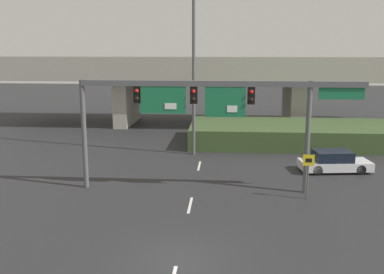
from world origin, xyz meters
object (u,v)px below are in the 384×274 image
at_px(parked_sedan_near_right, 334,162).
at_px(speed_limit_sign, 308,170).
at_px(highway_light_pole_near, 194,34).
at_px(signal_gantry, 210,102).

bearing_deg(parked_sedan_near_right, speed_limit_sign, -122.41).
height_order(speed_limit_sign, highway_light_pole_near, highway_light_pole_near).
bearing_deg(speed_limit_sign, parked_sedan_near_right, 64.46).
bearing_deg(highway_light_pole_near, signal_gantry, -80.07).
xyz_separation_m(speed_limit_sign, parked_sedan_near_right, (2.70, 5.65, -0.99)).
height_order(signal_gantry, speed_limit_sign, signal_gantry).
relative_size(speed_limit_sign, parked_sedan_near_right, 0.53).
relative_size(signal_gantry, speed_limit_sign, 6.28).
bearing_deg(speed_limit_sign, signal_gantry, 168.43).
xyz_separation_m(signal_gantry, speed_limit_sign, (5.32, -1.09, -3.43)).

